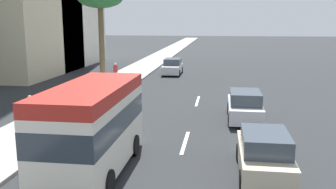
{
  "coord_description": "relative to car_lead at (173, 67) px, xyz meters",
  "views": [
    {
      "loc": [
        -2.76,
        -1.5,
        5.42
      ],
      "look_at": [
        19.03,
        1.59,
        1.03
      ],
      "focal_mm": 39.96,
      "sensor_mm": 36.0,
      "label": 1
    }
  ],
  "objects": [
    {
      "name": "minibus_fourth",
      "position": [
        -25.13,
        -0.39,
        0.99
      ],
      "size": [
        6.27,
        2.4,
        3.19
      ],
      "rotation": [
        0.0,
        0.0,
        3.14
      ],
      "color": "silver",
      "rests_on": "ground_plane"
    },
    {
      "name": "pedestrian_near_lamp",
      "position": [
        -20.79,
        4.34,
        0.32
      ],
      "size": [
        0.38,
        0.34,
        1.68
      ],
      "rotation": [
        0.0,
        0.0,
        2.69
      ],
      "color": "#333338",
      "rests_on": "sidewalk_right"
    },
    {
      "name": "lane_stripe_far",
      "position": [
        -12.58,
        -3.36,
        -0.75
      ],
      "size": [
        3.2,
        0.16,
        0.01
      ],
      "primitive_type": "cube",
      "color": "silver",
      "rests_on": "ground_plane"
    },
    {
      "name": "car_third",
      "position": [
        -24.59,
        -6.47,
        0.01
      ],
      "size": [
        4.23,
        1.8,
        1.61
      ],
      "color": "beige",
      "rests_on": "ground_plane"
    },
    {
      "name": "palm_tree",
      "position": [
        -7.89,
        4.81,
        6.22
      ],
      "size": [
        3.63,
        3.63,
        7.84
      ],
      "color": "brown",
      "rests_on": "sidewalk_right"
    },
    {
      "name": "car_second",
      "position": [
        -17.05,
        -6.23,
        0.02
      ],
      "size": [
        4.38,
        1.84,
        1.63
      ],
      "color": "silver",
      "rests_on": "ground_plane"
    },
    {
      "name": "car_lead",
      "position": [
        0.0,
        0.0,
        0.0
      ],
      "size": [
        4.12,
        1.81,
        1.59
      ],
      "rotation": [
        0.0,
        0.0,
        3.14
      ],
      "color": "silver",
      "rests_on": "ground_plane"
    },
    {
      "name": "ground_plane",
      "position": [
        -3.24,
        -3.36,
        -0.75
      ],
      "size": [
        198.0,
        198.0,
        0.0
      ],
      "primitive_type": "plane",
      "color": "#26282B"
    },
    {
      "name": "lane_stripe_mid",
      "position": [
        -21.44,
        -3.36,
        -0.75
      ],
      "size": [
        3.2,
        0.16,
        0.01
      ],
      "primitive_type": "cube",
      "color": "silver",
      "rests_on": "ground_plane"
    },
    {
      "name": "pedestrian_mid_block",
      "position": [
        -6.14,
        4.22,
        0.3
      ],
      "size": [
        0.3,
        0.34,
        1.64
      ],
      "rotation": [
        0.0,
        0.0,
        4.63
      ],
      "color": "#4C8C66",
      "rests_on": "sidewalk_right"
    },
    {
      "name": "sidewalk_right",
      "position": [
        -3.24,
        4.1,
        -0.68
      ],
      "size": [
        162.0,
        3.71,
        0.15
      ],
      "primitive_type": "cube",
      "color": "#9E9B93",
      "rests_on": "ground_plane"
    }
  ]
}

